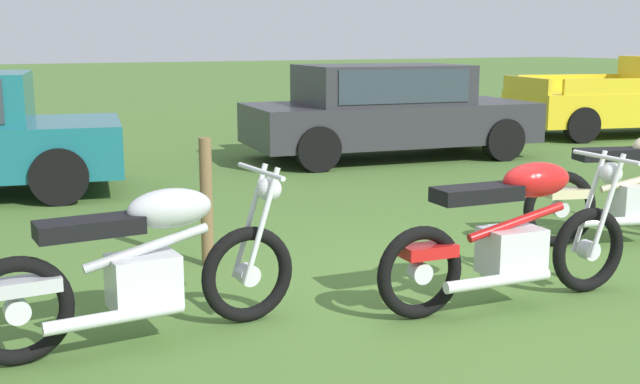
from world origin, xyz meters
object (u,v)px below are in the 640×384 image
(motorcycle_silver, at_px, (144,265))
(car_charcoal, at_px, (387,106))
(motorcycle_red, at_px, (513,235))
(motorcycle_cream, at_px, (639,189))
(fence_post_wooden, at_px, (206,202))

(motorcycle_silver, distance_m, car_charcoal, 7.79)
(motorcycle_silver, relative_size, motorcycle_red, 1.01)
(motorcycle_cream, relative_size, fence_post_wooden, 1.96)
(motorcycle_silver, height_order, fence_post_wooden, fence_post_wooden)
(car_charcoal, xyz_separation_m, fence_post_wooden, (-4.49, -4.25, -0.28))
(motorcycle_silver, height_order, motorcycle_cream, same)
(motorcycle_red, bearing_deg, fence_post_wooden, 133.51)
(motorcycle_red, relative_size, car_charcoal, 0.44)
(motorcycle_silver, height_order, motorcycle_red, same)
(motorcycle_silver, bearing_deg, fence_post_wooden, 55.51)
(motorcycle_cream, xyz_separation_m, fence_post_wooden, (-3.65, 1.15, 0.03))
(motorcycle_red, bearing_deg, motorcycle_silver, 172.66)
(motorcycle_silver, bearing_deg, motorcycle_red, -13.50)
(motorcycle_red, distance_m, car_charcoal, 6.84)
(car_charcoal, bearing_deg, fence_post_wooden, -128.16)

